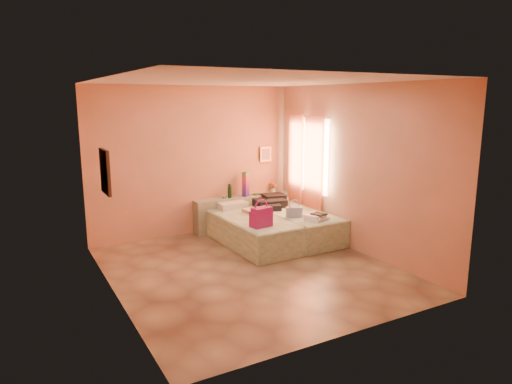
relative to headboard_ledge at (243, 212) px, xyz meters
The scene contains 16 objects.
ground 2.34m from the headboard_ledge, 114.90° to the right, with size 4.50×4.50×0.00m, color tan.
room_walls 2.25m from the headboard_ledge, 116.65° to the right, with size 4.02×4.51×2.81m.
headboard_ledge is the anchor object (origin of this frame).
bed_left 1.12m from the headboard_ledge, 109.65° to the right, with size 0.90×2.00×0.50m, color #CCE9BC.
bed_right 1.18m from the headboard_ledge, 63.43° to the right, with size 0.90×2.00×0.50m, color #CCE9BC.
water_bottle 0.56m from the headboard_ledge, behind, with size 0.07×0.07×0.27m, color #14371B.
rainbow_box 0.57m from the headboard_ledge, 30.35° to the right, with size 0.11×0.11×0.49m, color #A51466.
small_dish 0.52m from the headboard_ledge, behind, with size 0.12×0.12×0.03m, color #4F9272.
green_book 0.46m from the headboard_ledge, ahead, with size 0.16×0.11×0.03m, color #284B33.
flower_vase 0.86m from the headboard_ledge, ahead, with size 0.18×0.18×0.23m, color beige.
magenta_handbag 1.76m from the headboard_ledge, 107.79° to the right, with size 0.35×0.20×0.33m, color #A51466.
khaki_garment 0.77m from the headboard_ledge, 101.50° to the right, with size 0.38×0.30×0.06m, color tan.
clothes_pile 0.68m from the headboard_ledge, 53.02° to the right, with size 0.63×0.63×0.19m, color black.
blue_handbag 1.44m from the headboard_ledge, 78.04° to the right, with size 0.28×0.12×0.18m, color #3E5895.
towel_stack 1.82m from the headboard_ledge, 73.20° to the right, with size 0.35×0.30×0.10m, color white.
sandal_pair 1.88m from the headboard_ledge, 73.20° to the right, with size 0.17×0.22×0.02m, color black.
Camera 1 is at (-3.12, -5.79, 2.54)m, focal length 32.00 mm.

